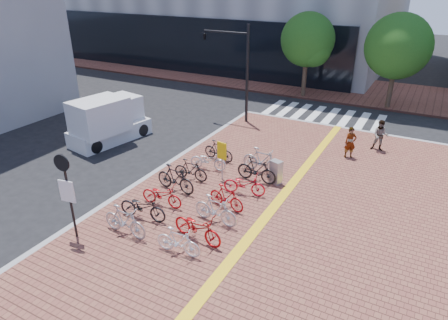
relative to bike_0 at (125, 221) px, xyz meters
The scene contains 27 objects.
ground 3.14m from the bike_0, 52.08° to the left, with size 120.00×120.00×0.00m, color black.
kerb_west 3.40m from the bike_0, 129.34° to the right, with size 0.25×34.00×0.15m, color gray.
kerb_north 15.23m from the bike_0, 71.29° to the left, with size 14.00×0.25×0.15m, color gray.
far_sidewalk 23.50m from the bike_0, 85.40° to the left, with size 70.00×8.00×0.15m, color brown.
crosswalk 16.60m from the bike_0, 81.74° to the left, with size 7.50×4.00×0.01m.
street_trees 21.31m from the bike_0, 70.79° to the left, with size 16.20×4.60×6.35m.
bike_0 is the anchor object (origin of this frame).
bike_1 1.10m from the bike_0, 95.02° to the left, with size 0.67×1.92×1.01m, color black.
bike_2 2.19m from the bike_0, 91.18° to the left, with size 0.61×1.76×0.92m, color #B10C13.
bike_3 3.41m from the bike_0, 93.96° to the left, with size 0.54×1.93×1.16m, color black.
bike_4 4.54m from the bike_0, 92.65° to the left, with size 0.45×1.61×0.97m, color black.
bike_5 5.81m from the bike_0, 90.69° to the left, with size 0.61×1.74×0.91m, color silver.
bike_6 6.93m from the bike_0, 91.14° to the left, with size 0.47×1.66×1.00m, color black.
bike_7 2.22m from the bike_0, ahead, with size 0.45×1.60×0.96m, color white.
bike_8 2.56m from the bike_0, 21.10° to the left, with size 0.69×1.99×1.05m, color #A30B0E.
bike_9 3.21m from the bike_0, 41.68° to the left, with size 0.51×1.81×1.09m, color silver.
bike_10 3.93m from the bike_0, 54.52° to the left, with size 0.46×1.62×0.97m, color #A20B12.
bike_11 5.12m from the bike_0, 61.84° to the left, with size 0.62×1.76×0.93m, color red.
bike_12 6.25m from the bike_0, 67.41° to the left, with size 0.53×1.86×1.12m, color black.
bike_13 7.07m from the bike_0, 71.54° to the left, with size 0.55×1.94×1.17m, color #AFB0B4.
pedestrian_a 11.62m from the bike_0, 62.34° to the left, with size 0.57×0.37×1.56m, color gray.
pedestrian_b 13.58m from the bike_0, 61.17° to the left, with size 0.78×0.61×1.61m, color #4D5362.
utility_box 6.82m from the bike_0, 62.06° to the left, with size 0.49×0.35×1.06m, color #A8A8AD.
yellow_sign 5.35m from the bike_0, 79.37° to the left, with size 0.48×0.15×1.78m.
notice_sign 2.23m from the bike_0, 147.35° to the right, with size 0.58×0.17×3.14m.
traffic_light_pole 13.41m from the bike_0, 102.08° to the left, with size 3.08×1.19×5.74m.
box_truck 9.48m from the bike_0, 136.22° to the left, with size 2.65×4.66×2.54m.
Camera 1 is at (6.63, -10.96, 8.45)m, focal length 32.00 mm.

